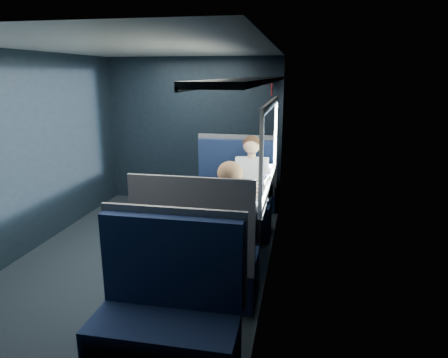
% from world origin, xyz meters
% --- Properties ---
extents(ground, '(2.80, 4.20, 0.01)m').
position_xyz_m(ground, '(0.00, 0.00, -0.01)').
color(ground, black).
extents(room_shell, '(3.00, 4.40, 2.40)m').
position_xyz_m(room_shell, '(0.02, 0.00, 1.48)').
color(room_shell, black).
rests_on(room_shell, ground).
extents(table, '(0.62, 1.00, 0.74)m').
position_xyz_m(table, '(1.03, 0.00, 0.66)').
color(table, '#54565E').
rests_on(table, ground).
extents(seat_bay_near, '(1.04, 0.62, 1.26)m').
position_xyz_m(seat_bay_near, '(0.84, 0.87, 0.42)').
color(seat_bay_near, '#0C1634').
rests_on(seat_bay_near, ground).
extents(seat_bay_far, '(1.04, 0.62, 1.26)m').
position_xyz_m(seat_bay_far, '(0.85, -0.87, 0.41)').
color(seat_bay_far, '#0C1634').
rests_on(seat_bay_far, ground).
extents(seat_row_front, '(1.04, 0.51, 1.16)m').
position_xyz_m(seat_row_front, '(0.85, 1.80, 0.41)').
color(seat_row_front, '#0C1634').
rests_on(seat_row_front, ground).
extents(seat_row_back, '(1.04, 0.51, 1.16)m').
position_xyz_m(seat_row_back, '(0.85, -1.80, 0.41)').
color(seat_row_back, '#0C1634').
rests_on(seat_row_back, ground).
extents(man, '(0.53, 0.56, 1.32)m').
position_xyz_m(man, '(1.10, 0.70, 0.72)').
color(man, black).
rests_on(man, ground).
extents(woman, '(0.53, 0.56, 1.32)m').
position_xyz_m(woman, '(1.10, -0.71, 0.73)').
color(woman, black).
rests_on(woman, ground).
extents(papers, '(0.69, 0.93, 0.01)m').
position_xyz_m(papers, '(0.92, -0.06, 0.74)').
color(papers, white).
rests_on(papers, table).
extents(laptop, '(0.26, 0.33, 0.23)m').
position_xyz_m(laptop, '(1.32, 0.07, 0.80)').
color(laptop, silver).
rests_on(laptop, table).
extents(bottle_small, '(0.06, 0.06, 0.20)m').
position_xyz_m(bottle_small, '(1.33, 0.34, 0.83)').
color(bottle_small, silver).
rests_on(bottle_small, table).
extents(cup, '(0.07, 0.07, 0.10)m').
position_xyz_m(cup, '(1.25, 0.34, 0.79)').
color(cup, white).
rests_on(cup, table).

